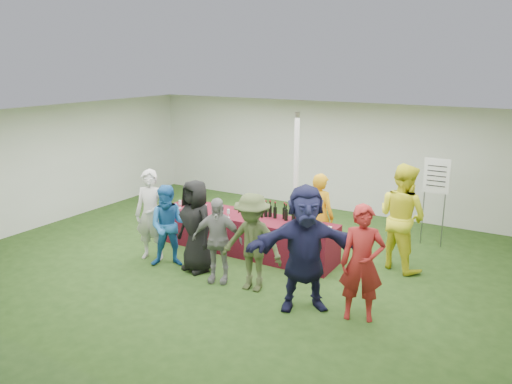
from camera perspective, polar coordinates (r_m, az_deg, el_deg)
The scene contains 18 objects.
ground at distance 9.57m, azimuth -1.49°, elevation -7.68°, with size 60.00×60.00×0.00m, color #284719.
tent at distance 9.93m, azimuth 4.59°, elevation 1.30°, with size 10.00×10.00×10.00m.
serving_table at distance 9.78m, azimuth -1.01°, elevation -4.81°, with size 3.60×0.80×0.75m, color maroon.
wine_bottles at distance 9.43m, azimuth 2.98°, elevation -2.42°, with size 0.78×0.15×0.32m.
wine_glasses at distance 9.66m, azimuth -4.16°, elevation -2.06°, with size 2.79×0.09×0.16m.
water_bottle at distance 9.69m, azimuth -0.68°, elevation -2.02°, with size 0.07×0.07×0.23m.
bar_towel at distance 9.02m, azimuth 7.74°, elevation -4.05°, with size 0.25×0.18×0.03m, color white.
dump_bucket at distance 8.77m, azimuth 6.86°, elevation -4.04°, with size 0.23×0.23×0.18m, color slate.
wine_list_sign at distance 10.51m, azimuth 19.88°, elevation 1.02°, with size 0.50×0.03×1.80m.
staff_pourer at distance 9.50m, azimuth 7.28°, elevation -2.70°, with size 0.60×0.39×1.64m, color orange.
staff_back at distance 9.24m, azimuth 16.33°, elevation -2.74°, with size 0.94×0.73×1.93m, color yellow.
customer_0 at distance 9.53m, azimuth -11.89°, elevation -2.58°, with size 0.63×0.41×1.72m, color beige.
customer_1 at distance 9.18m, azimuth -9.88°, elevation -3.85°, with size 0.74×0.57×1.51m, color #2266B0.
customer_2 at distance 8.88m, azimuth -6.88°, elevation -3.87°, with size 0.81×0.53×1.67m, color black.
customer_3 at distance 8.43m, azimuth -4.45°, elevation -5.50°, with size 0.87×0.36×1.48m, color gray.
customer_4 at distance 8.08m, azimuth -0.43°, elevation -5.79°, with size 1.06×0.61×1.64m, color #414B28.
customer_5 at distance 7.48m, azimuth 5.61°, elevation -6.39°, with size 1.79×0.57×1.93m, color #191A3D.
customer_6 at distance 7.33m, azimuth 12.02°, elevation -7.97°, with size 0.63×0.41×1.72m, color maroon.
Camera 1 is at (4.70, -7.49, 3.66)m, focal length 35.00 mm.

